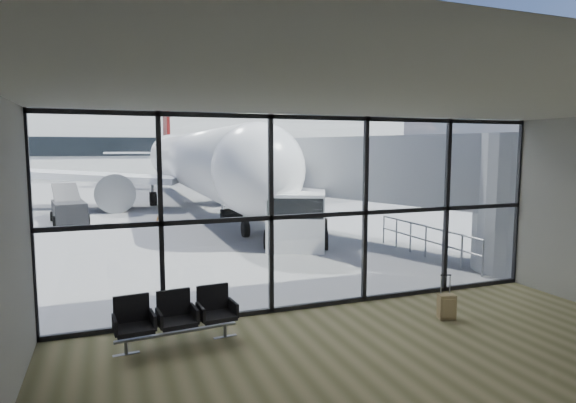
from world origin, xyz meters
TOP-DOWN VIEW (x-y plane):
  - ground at (0.00, 40.00)m, footprint 220.00×220.00m
  - lounge_shell at (0.00, -4.80)m, footprint 12.02×8.01m
  - glass_curtain_wall at (0.00, 0.00)m, footprint 12.10×0.12m
  - jet_bridge at (4.90, 7.07)m, footprint 8.00×16.50m
  - apron_railing at (5.60, 3.50)m, footprint 0.06×5.46m
  - far_terminal at (-0.59, 61.97)m, footprint 80.00×12.20m
  - tree_5 at (-15.00, 72.00)m, footprint 6.27×6.27m
  - seating_row at (-3.47, -1.01)m, footprint 2.30×0.83m
  - suitcase at (2.26, -1.79)m, footprint 0.41×0.33m
  - airliner at (0.91, 23.45)m, footprint 31.72×36.67m
  - service_van at (2.49, 7.58)m, footprint 3.95×5.29m
  - belt_loader at (-6.52, 16.48)m, footprint 2.03×4.23m
  - traffic_cone_a at (2.78, 13.73)m, footprint 0.43×0.43m
  - traffic_cone_b at (-2.20, 14.90)m, footprint 0.42×0.42m

SIDE VIEW (x-z plane):
  - ground at x=0.00m, z-range 0.00..0.00m
  - traffic_cone_b at x=-2.20m, z-range -0.02..0.59m
  - traffic_cone_a at x=2.78m, z-range -0.02..0.60m
  - suitcase at x=2.26m, z-range -0.20..0.79m
  - seating_row at x=-3.47m, z-range 0.06..1.08m
  - belt_loader at x=-6.52m, z-range -0.31..1.57m
  - apron_railing at x=5.60m, z-range 0.16..1.27m
  - service_van at x=2.49m, z-range 0.03..2.14m
  - glass_curtain_wall at x=0.00m, z-range 0.00..4.50m
  - lounge_shell at x=0.00m, z-range 0.40..4.91m
  - jet_bridge at x=4.90m, z-range 0.59..4.92m
  - airliner at x=0.91m, z-range -1.85..7.61m
  - far_terminal at x=-0.59m, z-range -1.29..9.71m
  - tree_5 at x=-15.00m, z-range 1.36..10.39m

